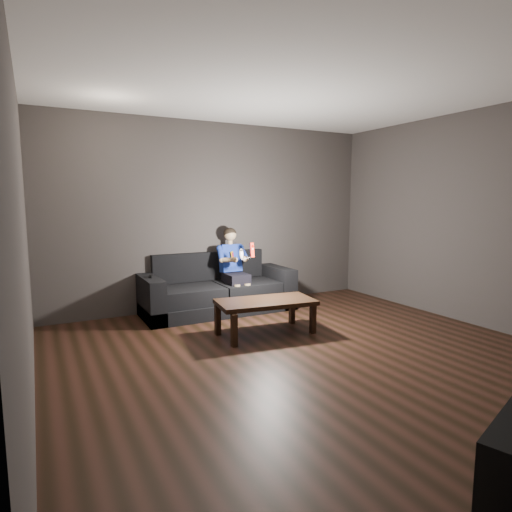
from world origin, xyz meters
TOP-DOWN VIEW (x-y plane):
  - floor at (0.00, 0.00)m, footprint 5.00×5.00m
  - back_wall at (0.00, 2.50)m, footprint 5.00×0.04m
  - left_wall at (-2.50, 0.00)m, footprint 0.04×5.00m
  - right_wall at (2.50, 0.00)m, footprint 0.04×5.00m
  - ceiling at (0.00, 0.00)m, footprint 5.00×5.00m
  - sofa at (-0.16, 2.18)m, footprint 2.13×0.92m
  - child at (0.09, 2.13)m, footprint 0.45×0.55m
  - wii_remote_red at (0.17, 1.70)m, footprint 0.05×0.08m
  - nunchuk_white at (0.01, 1.71)m, footprint 0.07×0.10m
  - wii_remote_black at (-1.12, 2.10)m, footprint 0.07×0.14m
  - coffee_table at (-0.05, 0.92)m, footprint 1.20×0.70m

SIDE VIEW (x-z plane):
  - floor at x=0.00m, z-range 0.00..0.00m
  - sofa at x=-0.16m, z-range -0.14..0.68m
  - coffee_table at x=-0.05m, z-range 0.15..0.56m
  - wii_remote_black at x=-1.12m, z-range 0.58..0.61m
  - child at x=0.09m, z-range 0.15..1.25m
  - nunchuk_white at x=0.01m, z-range 0.79..0.94m
  - wii_remote_red at x=0.17m, z-range 0.81..1.01m
  - back_wall at x=0.00m, z-range 0.00..2.70m
  - left_wall at x=-2.50m, z-range 0.00..2.70m
  - right_wall at x=2.50m, z-range 0.00..2.70m
  - ceiling at x=0.00m, z-range 2.69..2.71m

